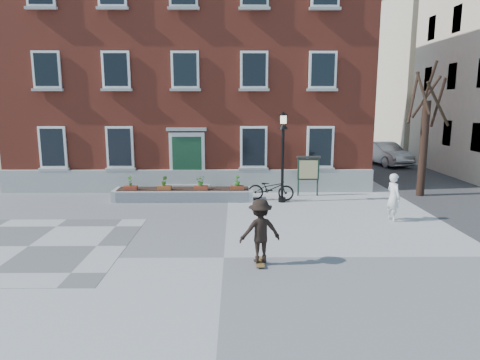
{
  "coord_description": "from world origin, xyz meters",
  "views": [
    {
      "loc": [
        0.34,
        -11.53,
        4.37
      ],
      "look_at": [
        0.5,
        4.0,
        1.5
      ],
      "focal_mm": 32.0,
      "sensor_mm": 36.0,
      "label": 1
    }
  ],
  "objects_px": {
    "lamp_post": "(283,144)",
    "skateboarder": "(260,231)",
    "bicycle": "(271,188)",
    "bystander": "(393,197)",
    "parked_car": "(385,153)",
    "notice_board": "(308,169)"
  },
  "relations": [
    {
      "from": "bicycle",
      "to": "bystander",
      "type": "relative_size",
      "value": 1.16
    },
    {
      "from": "lamp_post",
      "to": "bystander",
      "type": "bearing_deg",
      "value": -38.47
    },
    {
      "from": "notice_board",
      "to": "bystander",
      "type": "bearing_deg",
      "value": -60.21
    },
    {
      "from": "lamp_post",
      "to": "skateboarder",
      "type": "relative_size",
      "value": 2.16
    },
    {
      "from": "bicycle",
      "to": "notice_board",
      "type": "xyz_separation_m",
      "value": [
        1.81,
        0.92,
        0.72
      ]
    },
    {
      "from": "notice_board",
      "to": "parked_car",
      "type": "bearing_deg",
      "value": 54.73
    },
    {
      "from": "bicycle",
      "to": "skateboarder",
      "type": "distance_m",
      "value": 7.69
    },
    {
      "from": "bicycle",
      "to": "parked_car",
      "type": "relative_size",
      "value": 0.43
    },
    {
      "from": "bystander",
      "to": "notice_board",
      "type": "height_order",
      "value": "notice_board"
    },
    {
      "from": "lamp_post",
      "to": "skateboarder",
      "type": "height_order",
      "value": "lamp_post"
    },
    {
      "from": "bicycle",
      "to": "bystander",
      "type": "height_order",
      "value": "bystander"
    },
    {
      "from": "bicycle",
      "to": "bystander",
      "type": "distance_m",
      "value": 5.42
    },
    {
      "from": "lamp_post",
      "to": "parked_car",
      "type": "bearing_deg",
      "value": 53.21
    },
    {
      "from": "parked_car",
      "to": "notice_board",
      "type": "relative_size",
      "value": 2.54
    },
    {
      "from": "parked_car",
      "to": "skateboarder",
      "type": "xyz_separation_m",
      "value": [
        -9.72,
        -18.43,
        0.16
      ]
    },
    {
      "from": "parked_car",
      "to": "bystander",
      "type": "height_order",
      "value": "bystander"
    },
    {
      "from": "parked_car",
      "to": "skateboarder",
      "type": "height_order",
      "value": "skateboarder"
    },
    {
      "from": "lamp_post",
      "to": "notice_board",
      "type": "bearing_deg",
      "value": 43.12
    },
    {
      "from": "parked_car",
      "to": "bystander",
      "type": "xyz_separation_m",
      "value": [
        -4.55,
        -14.15,
        0.1
      ]
    },
    {
      "from": "bystander",
      "to": "parked_car",
      "type": "bearing_deg",
      "value": -35.18
    },
    {
      "from": "skateboarder",
      "to": "bicycle",
      "type": "bearing_deg",
      "value": 83.21
    },
    {
      "from": "bystander",
      "to": "notice_board",
      "type": "distance_m",
      "value": 4.92
    }
  ]
}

